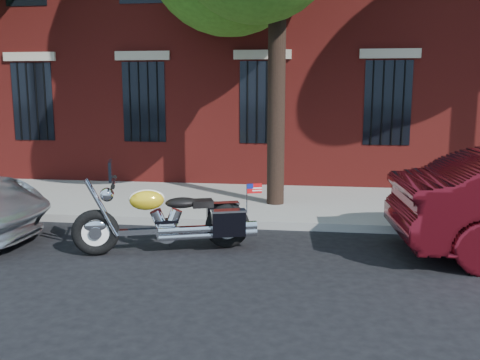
# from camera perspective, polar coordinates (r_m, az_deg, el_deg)

# --- Properties ---
(ground) EXTENTS (120.00, 120.00, 0.00)m
(ground) POSITION_cam_1_polar(r_m,az_deg,el_deg) (8.61, -0.99, -7.43)
(ground) COLOR black
(ground) RESTS_ON ground
(curb) EXTENTS (40.00, 0.16, 0.15)m
(curb) POSITION_cam_1_polar(r_m,az_deg,el_deg) (9.90, 0.24, -4.68)
(curb) COLOR gray
(curb) RESTS_ON ground
(sidewalk) EXTENTS (40.00, 3.60, 0.15)m
(sidewalk) POSITION_cam_1_polar(r_m,az_deg,el_deg) (11.72, 1.45, -2.42)
(sidewalk) COLOR gray
(sidewalk) RESTS_ON ground
(motorcycle) EXTENTS (2.87, 1.39, 1.46)m
(motorcycle) POSITION_cam_1_polar(r_m,az_deg,el_deg) (8.46, -7.23, -4.34)
(motorcycle) COLOR black
(motorcycle) RESTS_ON ground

